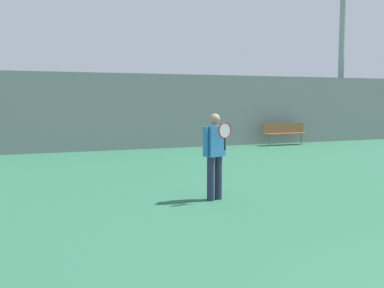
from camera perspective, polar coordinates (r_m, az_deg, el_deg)
The scene contains 4 objects.
tennis_player at distance 8.41m, azimuth 2.94°, elevation -0.99°, with size 0.53×0.47×1.63m.
bench_adjacent_court at distance 19.09m, azimuth 11.67°, elevation 1.60°, with size 1.96×0.40×0.90m.
light_pole_center_back at distance 22.58m, azimuth 18.54°, elevation 13.46°, with size 0.90×0.60×8.66m.
back_fence at distance 16.92m, azimuth -9.61°, elevation 4.05°, with size 33.99×0.06×2.86m.
Camera 1 is at (-3.48, -1.27, 1.90)m, focal length 42.00 mm.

